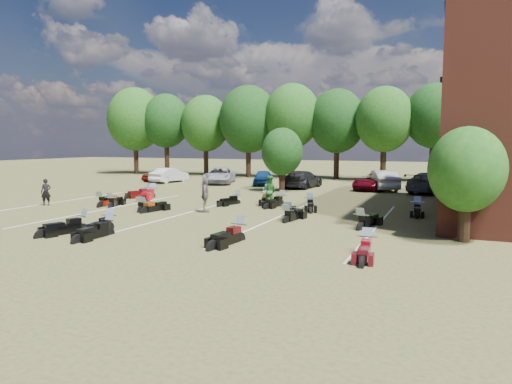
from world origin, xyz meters
The scene contains 35 objects.
ground centered at (0.00, 0.00, 0.00)m, with size 160.00×160.00×0.00m, color brown.
car_0 centered at (-16.36, 19.95, 0.68)m, with size 1.60×3.97×1.35m, color maroon.
car_1 centered at (-14.69, 19.06, 0.70)m, with size 1.49×4.27×1.41m, color #BABABF.
car_2 centered at (-9.71, 19.86, 0.75)m, with size 2.50×5.42×1.51m, color #97989F.
car_3 centered at (-1.37, 18.92, 0.73)m, with size 2.04×5.01×1.45m, color black.
car_4 centered at (-5.35, 19.88, 0.67)m, with size 1.59×3.94×1.34m, color navy.
car_5 centered at (5.04, 19.63, 0.80)m, with size 1.70×4.87×1.60m, color #A3A39E.
car_6 centered at (4.45, 19.38, 0.65)m, with size 2.16×4.68×1.30m, color #5B0512.
car_7 centered at (8.79, 18.71, 0.79)m, with size 2.20×5.42×1.57m, color #37373C.
person_black centered at (-12.42, 2.42, 0.80)m, with size 0.59×0.39×1.61m, color black.
person_green centered at (0.13, 7.27, 0.92)m, with size 0.89×0.69×1.83m, color #276829.
person_grey centered at (-2.22, 3.73, 0.92)m, with size 1.08×0.45×1.84m, color #5C564F.
motorcycle_2 centered at (-4.38, -3.08, 0.00)m, with size 0.76×2.38×1.33m, color black, non-canonical shape.
motorcycle_3 centered at (-3.62, -2.29, 0.00)m, with size 0.73×2.28×1.27m, color black, non-canonical shape.
motorcycle_4 centered at (-2.85, -3.27, 0.00)m, with size 0.72×2.25×1.26m, color black, non-canonical shape.
motorcycle_5 centered at (2.57, -2.22, 0.00)m, with size 0.76×2.38×1.33m, color black, non-canonical shape.
motorcycle_6 centered at (7.43, -2.46, 0.00)m, with size 0.71×2.21×1.23m, color #480A12, non-canonical shape.
motorcycle_7 centered at (-8.89, 3.11, 0.00)m, with size 0.75×2.36×1.31m, color #9F1F0B, non-canonical shape.
motorcycle_8 centered at (-5.09, 2.22, 0.00)m, with size 0.70×2.21×1.23m, color black, non-canonical shape.
motorcycle_9 centered at (-8.15, 3.13, 0.00)m, with size 0.70×2.20×1.23m, color black, non-canonical shape.
motorcycle_10 centered at (-5.55, 2.41, 0.00)m, with size 0.68×2.13×1.19m, color black, non-canonical shape.
motorcycle_11 centered at (2.84, 2.77, 0.00)m, with size 0.78×2.44×1.36m, color black, non-canonical shape.
motorcycle_12 centered at (2.91, 2.40, 0.00)m, with size 0.70×2.19×1.22m, color black, non-canonical shape.
motorcycle_13 centered at (6.46, 1.93, 0.00)m, with size 0.77×2.41×1.34m, color black, non-canonical shape.
motorcycle_14 centered at (-9.62, 8.63, 0.00)m, with size 0.72×2.26×1.26m, color #3E0A08, non-canonical shape.
motorcycle_15 centered at (-8.80, 8.13, 0.00)m, with size 0.80×2.50×1.39m, color maroon, non-canonical shape.
motorcycle_16 centered at (-2.10, 7.48, 0.00)m, with size 0.66×2.08×1.16m, color black, non-canonical shape.
motorcycle_17 centered at (-0.65, 8.64, 0.00)m, with size 0.74×2.33×1.30m, color black, non-canonical shape.
motorcycle_18 centered at (2.64, 7.24, 0.00)m, with size 0.72×2.26×1.26m, color black, non-canonical shape.
motorcycle_19 centered at (0.68, 7.85, 0.00)m, with size 0.73×2.31×1.29m, color black, non-canonical shape.
motorcycle_20 centered at (8.43, 7.71, 0.00)m, with size 0.72×2.27×1.26m, color black, non-canonical shape.
tree_line centered at (-1.00, 29.00, 6.31)m, with size 56.00×6.00×9.79m.
young_tree_near_building centered at (10.50, 1.00, 2.75)m, with size 2.80×2.80×4.16m.
young_tree_midfield centered at (-2.00, 15.50, 3.09)m, with size 3.20×3.20×4.70m.
parking_lines centered at (-3.00, 3.00, 0.01)m, with size 20.10×14.00×0.01m.
Camera 1 is at (9.84, -17.81, 3.73)m, focal length 32.00 mm.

